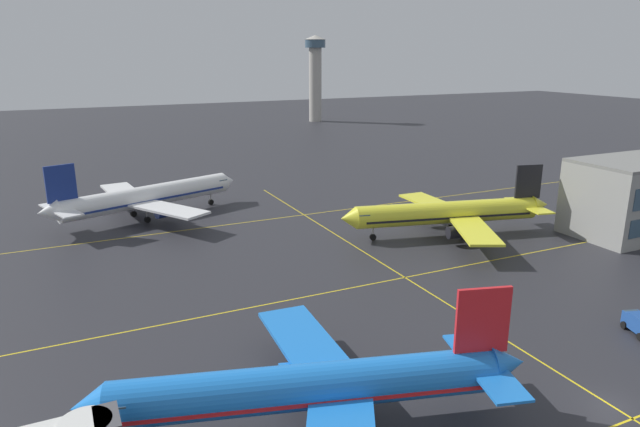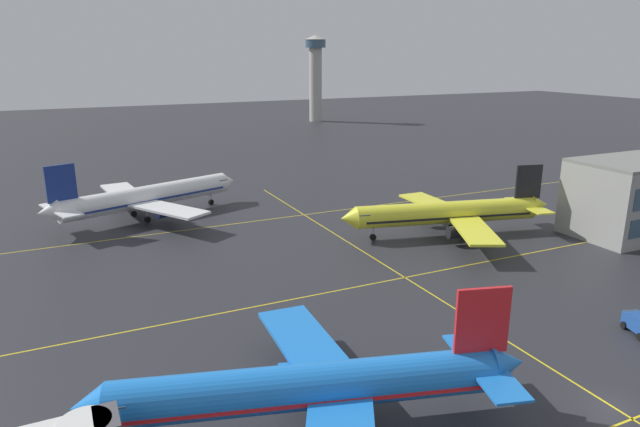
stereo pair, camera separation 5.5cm
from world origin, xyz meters
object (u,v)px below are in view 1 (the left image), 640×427
airliner_second_row (449,213)px  airliner_front_gate (314,387)px  control_tower (315,72)px  airliner_third_row (146,197)px

airliner_second_row → airliner_front_gate: bearing=-138.7°
airliner_front_gate → airliner_second_row: airliner_second_row is taller
airliner_front_gate → control_tower: bearing=65.1°
airliner_front_gate → airliner_third_row: bearing=92.0°
airliner_front_gate → airliner_second_row: (39.62, 34.77, 0.02)m
airliner_front_gate → airliner_third_row: (-2.26, 65.23, 0.20)m
airliner_second_row → airliner_third_row: size_ratio=0.97×
airliner_second_row → airliner_third_row: airliner_third_row is taller
airliner_front_gate → airliner_third_row: 65.27m
airliner_third_row → control_tower: control_tower is taller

